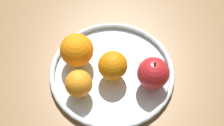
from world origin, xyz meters
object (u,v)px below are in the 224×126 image
fruit_bowl (112,72)px  orange_center (79,84)px  orange_front_right (113,66)px  orange_front_left (77,50)px  apple (153,73)px

fruit_bowl → orange_center: size_ratio=4.84×
orange_center → orange_front_right: (7.15, -4.97, 0.32)cm
orange_center → orange_front_left: orange_front_left is taller
orange_front_left → fruit_bowl: bearing=-85.9°
orange_center → fruit_bowl: bearing=-29.0°
fruit_bowl → orange_center: 9.90cm
orange_front_right → orange_front_left: size_ratio=0.86×
apple → orange_front_left: bearing=94.8°
orange_center → orange_front_right: 8.71cm
orange_center → orange_front_left: (7.34, 4.23, 0.84)cm
orange_front_right → apple: bearing=-79.2°
fruit_bowl → apple: apple is taller
apple → orange_center: size_ratio=1.31×
orange_center → orange_front_right: orange_front_right is taller
apple → orange_front_left: 18.26cm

